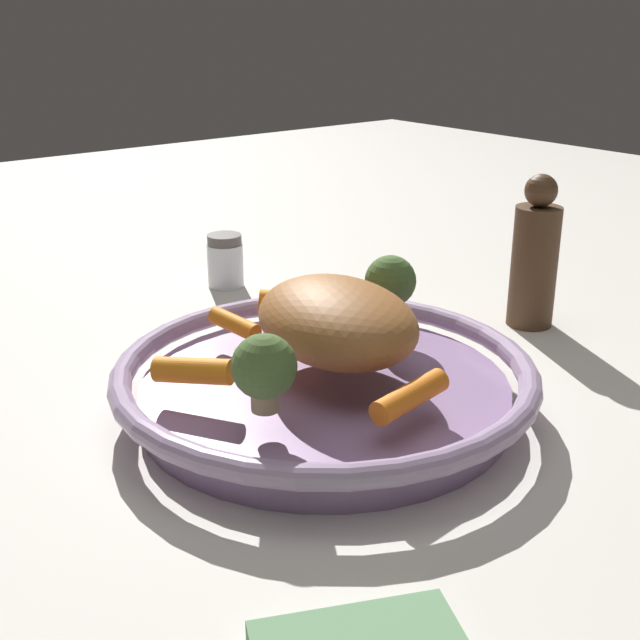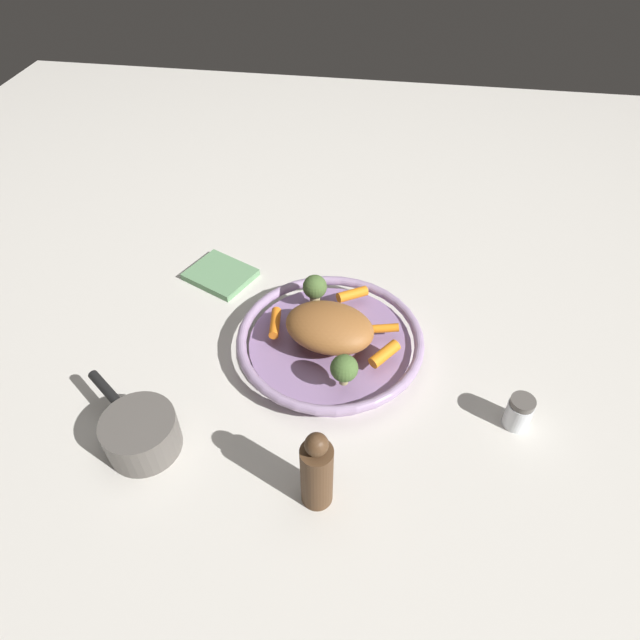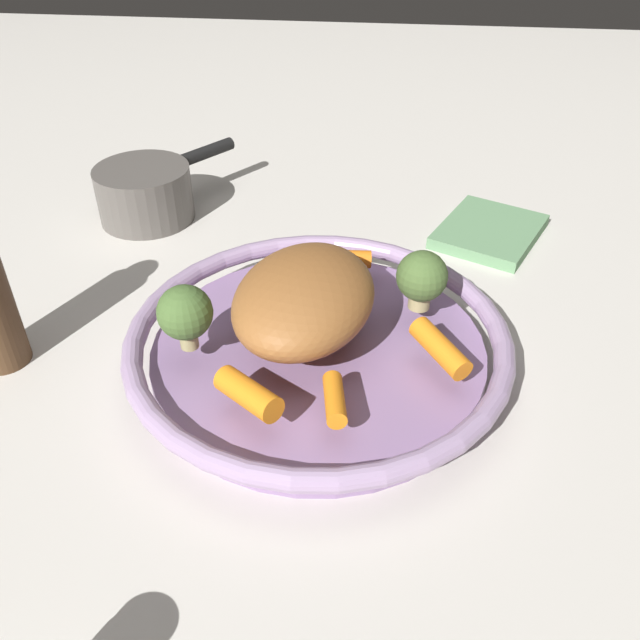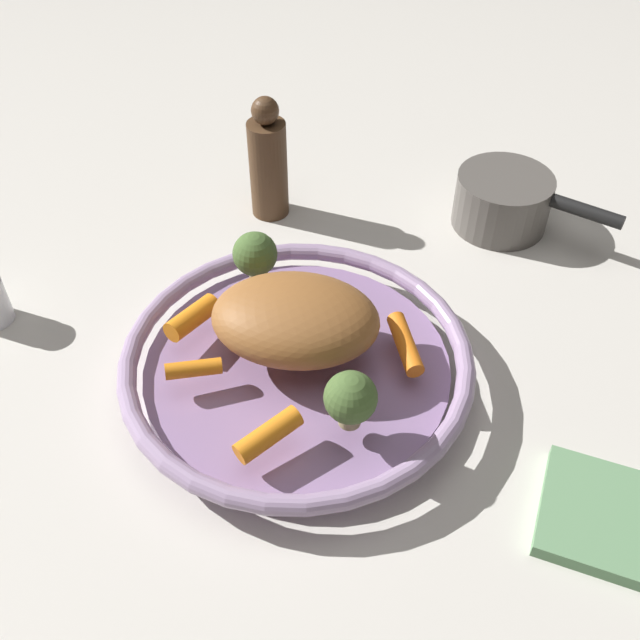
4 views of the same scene
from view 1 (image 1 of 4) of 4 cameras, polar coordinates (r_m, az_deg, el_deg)
name	(u,v)px [view 1 (image 1 of 4)]	position (r m, az deg, el deg)	size (l,w,h in m)	color
ground_plane	(325,411)	(0.67, 0.32, -6.26)	(2.60, 2.60, 0.00)	beige
serving_bowl	(325,384)	(0.66, 0.33, -4.42)	(0.34, 0.34, 0.04)	#8E709E
roast_chicken_piece	(339,321)	(0.65, 1.29, -0.09)	(0.16, 0.11, 0.06)	#955C2D
baby_carrot_near_rim	(291,303)	(0.74, -1.97, 1.14)	(0.02, 0.02, 0.06)	orange
baby_carrot_left	(193,371)	(0.62, -8.71, -3.46)	(0.02, 0.02, 0.06)	orange
baby_carrot_center	(410,396)	(0.58, 6.21, -5.23)	(0.02, 0.02, 0.07)	orange
baby_carrot_right	(235,324)	(0.71, -5.89, -0.26)	(0.02, 0.02, 0.05)	orange
broccoli_floret_large	(264,368)	(0.56, -3.85, -3.33)	(0.05, 0.05, 0.06)	tan
broccoli_floret_small	(390,282)	(0.73, 4.85, 2.62)	(0.05, 0.05, 0.06)	tan
salt_shaker	(225,261)	(0.96, -6.52, 4.05)	(0.04, 0.04, 0.06)	silver
pepper_mill	(535,258)	(0.85, 14.53, 4.11)	(0.05, 0.05, 0.15)	#4C331E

